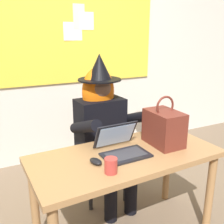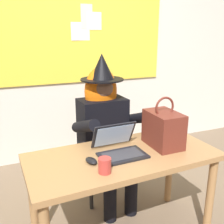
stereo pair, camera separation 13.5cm
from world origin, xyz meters
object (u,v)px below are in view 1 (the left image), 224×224
(handbag, at_px, (164,127))
(coffee_mug, at_px, (111,166))
(laptop, at_px, (122,147))
(computer_mouse, at_px, (96,161))
(person_costumed, at_px, (103,122))
(chair_at_desk, at_px, (98,145))
(desk_main, at_px, (126,167))

(handbag, relative_size, coffee_mug, 3.98)
(laptop, xyz_separation_m, computer_mouse, (-0.23, -0.07, -0.03))
(person_costumed, height_order, laptop, person_costumed)
(chair_at_desk, xyz_separation_m, laptop, (-0.10, -0.64, 0.26))
(person_costumed, distance_m, coffee_mug, 0.79)
(person_costumed, xyz_separation_m, coffee_mug, (-0.29, -0.73, -0.01))
(laptop, xyz_separation_m, handbag, (0.36, -0.01, 0.09))
(desk_main, bearing_deg, computer_mouse, -170.75)
(coffee_mug, bearing_deg, person_costumed, 68.48)
(coffee_mug, bearing_deg, chair_at_desk, 71.16)
(chair_at_desk, height_order, coffee_mug, chair_at_desk)
(handbag, height_order, coffee_mug, handbag)
(chair_at_desk, height_order, handbag, handbag)
(chair_at_desk, xyz_separation_m, coffee_mug, (-0.29, -0.86, 0.26))
(laptop, bearing_deg, handbag, -2.44)
(laptop, xyz_separation_m, coffee_mug, (-0.19, -0.21, 0.00))
(desk_main, relative_size, coffee_mug, 14.30)
(chair_at_desk, bearing_deg, person_costumed, 2.68)
(desk_main, xyz_separation_m, laptop, (-0.02, 0.03, 0.15))
(chair_at_desk, distance_m, coffee_mug, 0.94)
(desk_main, bearing_deg, chair_at_desk, 83.13)
(desk_main, distance_m, computer_mouse, 0.28)
(laptop, distance_m, coffee_mug, 0.29)
(chair_at_desk, relative_size, laptop, 2.72)
(desk_main, height_order, chair_at_desk, chair_at_desk)
(chair_at_desk, bearing_deg, laptop, -4.87)
(desk_main, bearing_deg, coffee_mug, -138.66)
(chair_at_desk, xyz_separation_m, handbag, (0.26, -0.65, 0.35))
(computer_mouse, xyz_separation_m, coffee_mug, (0.04, -0.15, 0.03))
(person_costumed, xyz_separation_m, handbag, (0.26, -0.53, 0.07))
(chair_at_desk, xyz_separation_m, computer_mouse, (-0.33, -0.71, 0.23))
(computer_mouse, relative_size, coffee_mug, 1.09)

